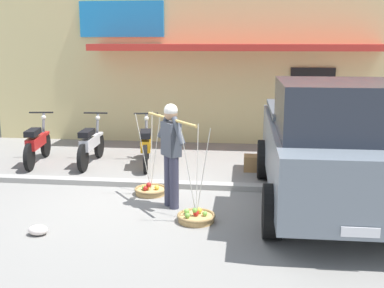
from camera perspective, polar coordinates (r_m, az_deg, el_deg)
The scene contains 12 objects.
ground_plane at distance 8.21m, azimuth -4.55°, elevation -6.59°, with size 90.00×90.00×0.00m, color gray.
sidewalk_curb at distance 8.85m, azimuth -3.66°, elevation -4.83°, with size 20.00×0.24×0.10m, color gray.
fruit_vendor at distance 7.55m, azimuth -2.53°, elevation -0.55°, with size 0.98×1.22×1.70m.
fruit_basket_left_side at distance 7.18m, azimuth 0.50°, elevation -8.71°, with size 0.58×0.58×1.45m.
fruit_basket_right_side at distance 8.43m, azimuth -5.00°, elevation -5.52°, with size 0.58×0.58×1.45m.
motorcycle_nearest_shop at distance 10.91m, azimuth -18.16°, elevation 0.05°, with size 0.54×1.81×1.09m.
motorcycle_second_in_row at distance 10.53m, azimuth -12.10°, elevation -0.04°, with size 0.54×1.82×1.09m.
motorcycle_third_in_row at distance 10.26m, azimuth -5.56°, elevation -0.13°, with size 0.56×1.80×1.09m.
parked_truck at distance 7.80m, azimuth 16.27°, elevation -0.19°, with size 2.20×4.74×2.10m.
storefront_building at distance 14.77m, azimuth 5.53°, elevation 10.11°, with size 13.00×6.00×4.20m.
plastic_litter_bag at distance 7.05m, azimuth -18.05°, elevation -9.82°, with size 0.28×0.22×0.14m, color silver.
wooden_crate at distance 9.96m, azimuth 7.53°, elevation -2.29°, with size 0.44×0.36×0.32m, color olive.
Camera 1 is at (1.57, -7.61, 2.65)m, focal length 44.30 mm.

